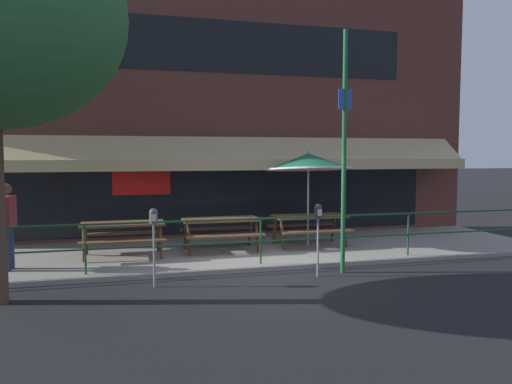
% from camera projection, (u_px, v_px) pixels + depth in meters
% --- Properties ---
extents(ground_plane, '(120.00, 120.00, 0.00)m').
position_uv_depth(ground_plane, '(265.00, 272.00, 10.08)').
color(ground_plane, black).
extents(patio_deck, '(15.00, 4.00, 0.10)m').
position_uv_depth(patio_deck, '(242.00, 251.00, 12.00)').
color(patio_deck, gray).
rests_on(patio_deck, ground).
extents(restaurant_building, '(15.00, 1.60, 7.56)m').
position_uv_depth(restaurant_building, '(223.00, 105.00, 13.86)').
color(restaurant_building, brown).
rests_on(restaurant_building, ground).
extents(patio_railing, '(13.84, 0.04, 0.97)m').
position_uv_depth(patio_railing, '(261.00, 231.00, 10.30)').
color(patio_railing, '#194723').
rests_on(patio_railing, patio_deck).
extents(picnic_table_left, '(1.80, 1.42, 0.76)m').
position_uv_depth(picnic_table_left, '(123.00, 230.00, 11.03)').
color(picnic_table_left, brown).
rests_on(picnic_table_left, patio_deck).
extents(picnic_table_centre, '(1.80, 1.42, 0.76)m').
position_uv_depth(picnic_table_centre, '(221.00, 225.00, 11.76)').
color(picnic_table_centre, brown).
rests_on(picnic_table_centre, patio_deck).
extents(picnic_table_right, '(1.80, 1.42, 0.76)m').
position_uv_depth(picnic_table_right, '(309.00, 221.00, 12.39)').
color(picnic_table_right, brown).
rests_on(picnic_table_right, patio_deck).
extents(patio_umbrella_right, '(2.14, 2.14, 2.38)m').
position_uv_depth(patio_umbrella_right, '(308.00, 162.00, 12.36)').
color(patio_umbrella_right, '#B7B2A8').
rests_on(patio_umbrella_right, patio_deck).
extents(pedestrian_walking, '(0.29, 0.62, 1.71)m').
position_uv_depth(pedestrian_walking, '(7.00, 222.00, 9.75)').
color(pedestrian_walking, navy).
rests_on(pedestrian_walking, patio_deck).
extents(parking_meter_near, '(0.15, 0.16, 1.42)m').
position_uv_depth(parking_meter_near, '(154.00, 224.00, 8.85)').
color(parking_meter_near, gray).
rests_on(parking_meter_near, ground).
extents(parking_meter_far, '(0.15, 0.16, 1.42)m').
position_uv_depth(parking_meter_far, '(318.00, 218.00, 9.63)').
color(parking_meter_far, gray).
rests_on(parking_meter_far, ground).
extents(street_sign_pole, '(0.28, 0.09, 4.79)m').
position_uv_depth(street_sign_pole, '(344.00, 150.00, 9.84)').
color(street_sign_pole, '#1E6033').
rests_on(street_sign_pole, ground).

